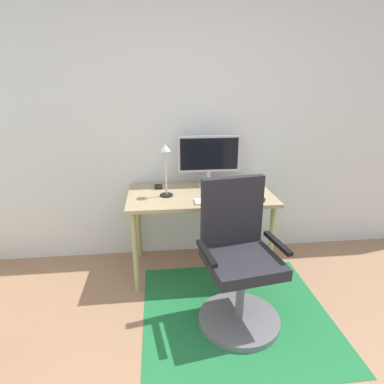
{
  "coord_description": "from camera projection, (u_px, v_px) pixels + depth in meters",
  "views": [
    {
      "loc": [
        -0.46,
        -0.89,
        1.69
      ],
      "look_at": [
        -0.19,
        1.53,
        0.86
      ],
      "focal_mm": 30.16,
      "sensor_mm": 36.0,
      "label": 1
    }
  ],
  "objects": [
    {
      "name": "area_rug",
      "position": [
        235.0,
        313.0,
        2.49
      ],
      "size": [
        1.41,
        1.34,
        0.01
      ],
      "primitive_type": "cube",
      "color": "#1F6E38",
      "rests_on": "ground"
    },
    {
      "name": "wall_back",
      "position": [
        204.0,
        125.0,
        3.08
      ],
      "size": [
        6.0,
        0.1,
        2.6
      ],
      "primitive_type": "cube",
      "color": "silver",
      "rests_on": "ground"
    },
    {
      "name": "computer_mouse",
      "position": [
        261.0,
        199.0,
        2.66
      ],
      "size": [
        0.06,
        0.1,
        0.03
      ],
      "primitive_type": "ellipsoid",
      "color": "black",
      "rests_on": "desk"
    },
    {
      "name": "coffee_cup",
      "position": [
        252.0,
        185.0,
        2.93
      ],
      "size": [
        0.07,
        0.07,
        0.09
      ],
      "primitive_type": "cylinder",
      "color": "#107086",
      "rests_on": "desk"
    },
    {
      "name": "desk_lamp",
      "position": [
        166.0,
        162.0,
        2.68
      ],
      "size": [
        0.11,
        0.11,
        0.45
      ],
      "color": "black",
      "rests_on": "desk"
    },
    {
      "name": "office_chair",
      "position": [
        238.0,
        269.0,
        2.31
      ],
      "size": [
        0.61,
        0.6,
        1.06
      ],
      "rotation": [
        0.0,
        0.0,
        0.16
      ],
      "color": "slate",
      "rests_on": "ground"
    },
    {
      "name": "monitor",
      "position": [
        209.0,
        156.0,
        2.96
      ],
      "size": [
        0.57,
        0.18,
        0.47
      ],
      "color": "#B2B2B7",
      "rests_on": "desk"
    },
    {
      "name": "desk",
      "position": [
        200.0,
        202.0,
        2.87
      ],
      "size": [
        1.26,
        0.71,
        0.76
      ],
      "color": "tan",
      "rests_on": "ground"
    },
    {
      "name": "cell_phone",
      "position": [
        158.0,
        187.0,
        3.0
      ],
      "size": [
        0.07,
        0.14,
        0.01
      ],
      "primitive_type": "cube",
      "rotation": [
        0.0,
        0.0,
        0.0
      ],
      "color": "black",
      "rests_on": "desk"
    },
    {
      "name": "keyboard",
      "position": [
        221.0,
        201.0,
        2.63
      ],
      "size": [
        0.43,
        0.13,
        0.02
      ],
      "primitive_type": "cube",
      "color": "white",
      "rests_on": "desk"
    }
  ]
}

